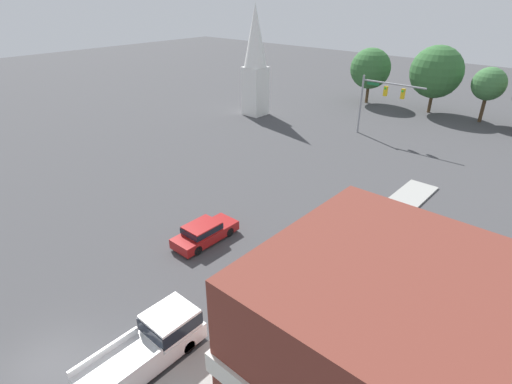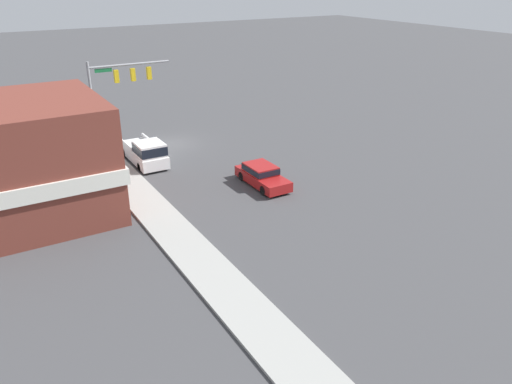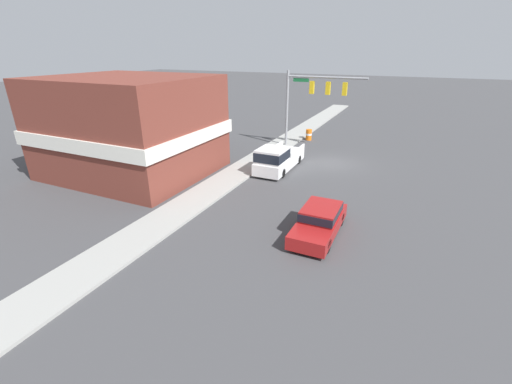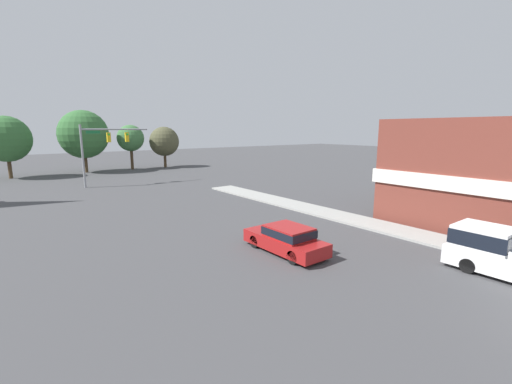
# 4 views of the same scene
# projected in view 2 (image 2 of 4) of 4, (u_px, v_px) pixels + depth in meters

# --- Properties ---
(ground_plane) EXTENTS (200.00, 200.00, 0.00)m
(ground_plane) POSITION_uv_depth(u_px,v_px,m) (170.00, 144.00, 42.12)
(ground_plane) COLOR #424244
(sidewalk_curb) EXTENTS (2.40, 60.00, 0.14)m
(sidewalk_curb) POSITION_uv_depth(u_px,v_px,m) (102.00, 155.00, 39.43)
(sidewalk_curb) COLOR #9E9E99
(sidewalk_curb) RESTS_ON ground
(near_signal_assembly) EXTENTS (6.94, 0.49, 6.80)m
(near_signal_assembly) POSITION_uv_depth(u_px,v_px,m) (119.00, 82.00, 41.45)
(near_signal_assembly) COLOR gray
(near_signal_assembly) RESTS_ON ground
(car_lead) EXTENTS (1.82, 4.65, 1.40)m
(car_lead) POSITION_uv_depth(u_px,v_px,m) (262.00, 175.00, 33.80)
(car_lead) COLOR black
(car_lead) RESTS_ON ground
(pickup_truck_parked) EXTENTS (2.02, 5.77, 1.98)m
(pickup_truck_parked) POSITION_uv_depth(u_px,v_px,m) (146.00, 152.00, 37.37)
(pickup_truck_parked) COLOR black
(pickup_truck_parked) RESTS_ON ground
(construction_barrel) EXTENTS (0.60, 0.60, 1.07)m
(construction_barrel) POSITION_uv_depth(u_px,v_px,m) (102.00, 126.00, 45.20)
(construction_barrel) COLOR orange
(construction_barrel) RESTS_ON ground
(corner_brick_building) EXTENTS (11.13, 9.61, 6.81)m
(corner_brick_building) POSITION_uv_depth(u_px,v_px,m) (8.00, 163.00, 28.42)
(corner_brick_building) COLOR brown
(corner_brick_building) RESTS_ON ground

